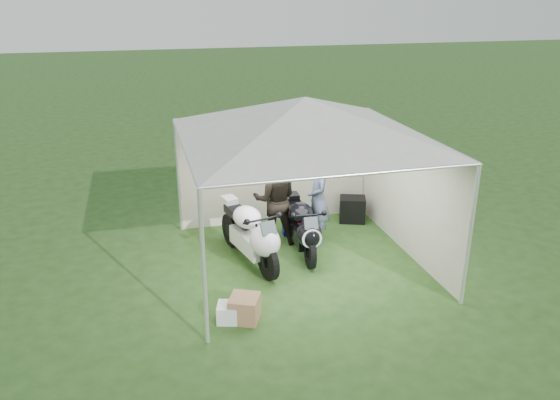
% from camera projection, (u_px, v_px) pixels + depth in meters
% --- Properties ---
extents(ground, '(80.00, 80.00, 0.00)m').
position_uv_depth(ground, '(303.00, 261.00, 9.93)').
color(ground, '#234117').
rests_on(ground, ground).
extents(canopy_tent, '(5.66, 5.66, 3.00)m').
position_uv_depth(canopy_tent, '(304.00, 122.00, 9.04)').
color(canopy_tent, silver).
rests_on(canopy_tent, ground).
extents(motorcycle_white, '(0.82, 2.13, 1.06)m').
position_uv_depth(motorcycle_white, '(252.00, 233.00, 9.65)').
color(motorcycle_white, black).
rests_on(motorcycle_white, ground).
extents(motorcycle_black, '(0.52, 1.97, 0.97)m').
position_uv_depth(motorcycle_black, '(303.00, 227.00, 10.06)').
color(motorcycle_black, black).
rests_on(motorcycle_black, ground).
extents(paddock_stand, '(0.42, 0.28, 0.30)m').
position_uv_depth(paddock_stand, '(293.00, 227.00, 11.02)').
color(paddock_stand, '#1211B2').
rests_on(paddock_stand, ground).
extents(person_dark_jacket, '(0.99, 0.85, 1.76)m').
position_uv_depth(person_dark_jacket, '(275.00, 200.00, 10.42)').
color(person_dark_jacket, black).
rests_on(person_dark_jacket, ground).
extents(person_blue_jacket, '(0.52, 0.71, 1.80)m').
position_uv_depth(person_blue_jacket, '(318.00, 199.00, 10.39)').
color(person_blue_jacket, slate).
rests_on(person_blue_jacket, ground).
extents(equipment_box, '(0.64, 0.58, 0.53)m').
position_uv_depth(equipment_box, '(352.00, 209.00, 11.59)').
color(equipment_box, black).
rests_on(equipment_box, ground).
extents(crate_0, '(0.48, 0.42, 0.27)m').
position_uv_depth(crate_0, '(231.00, 313.00, 8.10)').
color(crate_0, silver).
rests_on(crate_0, ground).
extents(crate_1, '(0.56, 0.56, 0.38)m').
position_uv_depth(crate_1, '(245.00, 308.00, 8.12)').
color(crate_1, '#8B6546').
rests_on(crate_1, ground).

